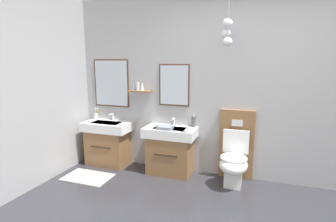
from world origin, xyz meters
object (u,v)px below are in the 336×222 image
at_px(vanity_sink_right, 170,149).
at_px(soap_dispenser, 194,121).
at_px(toilet, 235,157).
at_px(vanity_sink_left, 108,142).
at_px(folded_hand_towel, 165,128).
at_px(toothbrush_cup, 96,116).

height_order(vanity_sink_right, soap_dispenser, soap_dispenser).
bearing_deg(soap_dispenser, toilet, -15.13).
relative_size(vanity_sink_left, folded_hand_towel, 3.48).
bearing_deg(vanity_sink_right, soap_dispenser, 25.82).
bearing_deg(vanity_sink_left, folded_hand_towel, -6.62).
relative_size(vanity_sink_left, toilet, 0.76).
bearing_deg(soap_dispenser, vanity_sink_left, -173.78).
distance_m(toilet, folded_hand_towel, 1.05).
height_order(vanity_sink_right, toothbrush_cup, toothbrush_cup).
bearing_deg(toothbrush_cup, folded_hand_towel, -11.07).
relative_size(vanity_sink_right, soap_dispenser, 3.89).
height_order(toilet, soap_dispenser, toilet).
xyz_separation_m(toilet, folded_hand_towel, (-0.98, -0.10, 0.35)).
relative_size(vanity_sink_right, folded_hand_towel, 3.48).
relative_size(toilet, folded_hand_towel, 4.55).
distance_m(vanity_sink_left, folded_hand_towel, 1.10).
bearing_deg(toothbrush_cup, toilet, -3.97).
xyz_separation_m(vanity_sink_left, toilet, (2.02, -0.02, 0.01)).
xyz_separation_m(vanity_sink_right, toilet, (0.94, -0.02, 0.01)).
height_order(vanity_sink_left, soap_dispenser, soap_dispenser).
xyz_separation_m(vanity_sink_right, folded_hand_towel, (-0.04, -0.12, 0.36)).
height_order(toilet, folded_hand_towel, toilet).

